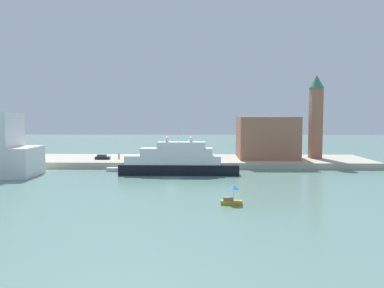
% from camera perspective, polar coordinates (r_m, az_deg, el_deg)
% --- Properties ---
extents(ground, '(400.00, 400.00, 0.00)m').
position_cam_1_polar(ground, '(89.85, -3.01, -5.06)').
color(ground, slate).
extents(quay_dock, '(110.00, 23.35, 1.73)m').
position_cam_1_polar(quay_dock, '(117.07, -1.94, -2.46)').
color(quay_dock, '#B7AD99').
rests_on(quay_dock, ground).
extents(large_yacht, '(28.82, 4.88, 11.92)m').
position_cam_1_polar(large_yacht, '(96.33, -2.15, -2.53)').
color(large_yacht, black).
rests_on(large_yacht, ground).
extents(small_motorboat, '(3.51, 1.97, 3.19)m').
position_cam_1_polar(small_motorboat, '(64.90, 5.74, -7.38)').
color(small_motorboat, '#B7991E').
rests_on(small_motorboat, ground).
extents(work_barge, '(6.02, 1.54, 0.93)m').
position_cam_1_polar(work_barge, '(103.76, -10.52, -3.61)').
color(work_barge, silver).
rests_on(work_barge, ground).
extents(harbor_building, '(16.93, 15.78, 12.16)m').
position_cam_1_polar(harbor_building, '(119.32, 10.69, 0.94)').
color(harbor_building, '#9E664C').
rests_on(harbor_building, quay_dock).
extents(bell_tower, '(4.31, 4.31, 24.32)m').
position_cam_1_polar(bell_tower, '(122.20, 17.36, 4.21)').
color(bell_tower, '#9E664C').
rests_on(bell_tower, quay_dock).
extents(parked_car, '(4.19, 1.72, 1.37)m').
position_cam_1_polar(parked_car, '(116.47, -12.73, -1.88)').
color(parked_car, black).
rests_on(parked_car, quay_dock).
extents(person_figure, '(0.36, 0.36, 1.81)m').
position_cam_1_polar(person_figure, '(116.43, -10.45, -1.72)').
color(person_figure, maroon).
rests_on(person_figure, quay_dock).
extents(mooring_bollard, '(0.56, 0.56, 0.71)m').
position_cam_1_polar(mooring_bollard, '(107.11, -3.58, -2.43)').
color(mooring_bollard, black).
rests_on(mooring_bollard, quay_dock).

